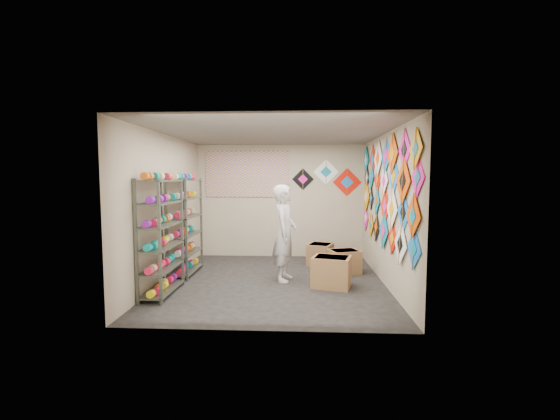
# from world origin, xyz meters

# --- Properties ---
(ground) EXTENTS (4.50, 4.50, 0.00)m
(ground) POSITION_xyz_m (0.00, 0.00, 0.00)
(ground) COLOR black
(room_walls) EXTENTS (4.50, 4.50, 4.50)m
(room_walls) POSITION_xyz_m (0.00, 0.00, 1.64)
(room_walls) COLOR tan
(room_walls) RESTS_ON ground
(shelf_rack_front) EXTENTS (0.40, 1.10, 1.90)m
(shelf_rack_front) POSITION_xyz_m (-1.78, -0.85, 0.95)
(shelf_rack_front) COLOR #4C5147
(shelf_rack_front) RESTS_ON ground
(shelf_rack_back) EXTENTS (0.40, 1.10, 1.90)m
(shelf_rack_back) POSITION_xyz_m (-1.78, 0.45, 0.95)
(shelf_rack_back) COLOR #4C5147
(shelf_rack_back) RESTS_ON ground
(string_spools) EXTENTS (0.12, 2.36, 0.12)m
(string_spools) POSITION_xyz_m (-1.78, -0.20, 1.05)
(string_spools) COLOR #F4204E
(string_spools) RESTS_ON ground
(kite_wall_display) EXTENTS (0.06, 4.28, 2.04)m
(kite_wall_display) POSITION_xyz_m (1.98, -0.02, 1.66)
(kite_wall_display) COLOR blue
(kite_wall_display) RESTS_ON room_walls
(back_wall_kites) EXTENTS (1.65, 0.02, 0.88)m
(back_wall_kites) POSITION_xyz_m (1.17, 2.24, 1.91)
(back_wall_kites) COLOR black
(back_wall_kites) RESTS_ON room_walls
(poster) EXTENTS (2.00, 0.01, 1.10)m
(poster) POSITION_xyz_m (-0.80, 2.23, 2.00)
(poster) COLOR #724CA5
(poster) RESTS_ON room_walls
(shopkeeper) EXTENTS (0.77, 0.61, 1.78)m
(shopkeeper) POSITION_xyz_m (0.20, 0.09, 0.89)
(shopkeeper) COLOR silver
(shopkeeper) RESTS_ON ground
(carton_a) EXTENTS (0.76, 0.68, 0.53)m
(carton_a) POSITION_xyz_m (1.04, -0.29, 0.27)
(carton_a) COLOR brown
(carton_a) RESTS_ON ground
(carton_b) EXTENTS (0.69, 0.62, 0.47)m
(carton_b) POSITION_xyz_m (1.37, 0.67, 0.23)
(carton_b) COLOR brown
(carton_b) RESTS_ON ground
(carton_c) EXTENTS (0.64, 0.67, 0.47)m
(carton_c) POSITION_xyz_m (0.93, 1.37, 0.23)
(carton_c) COLOR brown
(carton_c) RESTS_ON ground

